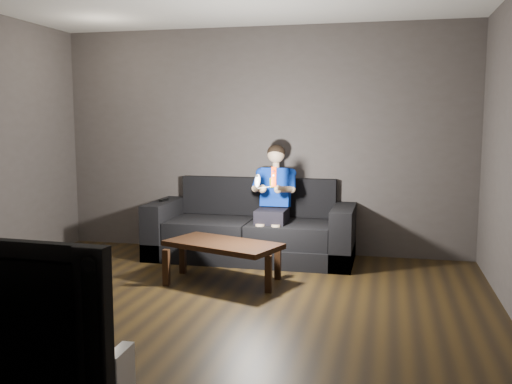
# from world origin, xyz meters

# --- Properties ---
(floor) EXTENTS (5.00, 5.00, 0.00)m
(floor) POSITION_xyz_m (0.00, 0.00, 0.00)
(floor) COLOR black
(floor) RESTS_ON ground
(back_wall) EXTENTS (5.00, 0.04, 2.70)m
(back_wall) POSITION_xyz_m (0.00, 2.50, 1.35)
(back_wall) COLOR #413B39
(back_wall) RESTS_ON ground
(sofa) EXTENTS (2.36, 1.02, 0.91)m
(sofa) POSITION_xyz_m (-0.03, 2.14, 0.30)
(sofa) COLOR black
(sofa) RESTS_ON floor
(child) EXTENTS (0.50, 0.61, 1.23)m
(child) POSITION_xyz_m (0.24, 2.08, 0.78)
(child) COLOR black
(child) RESTS_ON sofa
(wii_remote_red) EXTENTS (0.06, 0.08, 0.21)m
(wii_remote_red) POSITION_xyz_m (0.33, 1.61, 1.01)
(wii_remote_red) COLOR #F13200
(wii_remote_red) RESTS_ON child
(nunchuk_white) EXTENTS (0.07, 0.10, 0.16)m
(nunchuk_white) POSITION_xyz_m (0.15, 1.61, 0.96)
(nunchuk_white) COLOR white
(nunchuk_white) RESTS_ON child
(wii_remote_black) EXTENTS (0.06, 0.16, 0.03)m
(wii_remote_black) POSITION_xyz_m (-1.09, 2.05, 0.66)
(wii_remote_black) COLOR black
(wii_remote_black) RESTS_ON sofa
(coffee_table) EXTENTS (1.24, 0.90, 0.41)m
(coffee_table) POSITION_xyz_m (-0.07, 1.06, 0.35)
(coffee_table) COLOR black
(coffee_table) RESTS_ON floor
(wii_console) EXTENTS (0.06, 0.17, 0.22)m
(wii_console) POSITION_xyz_m (0.49, -2.27, 0.60)
(wii_console) COLOR white
(wii_console) RESTS_ON media_console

